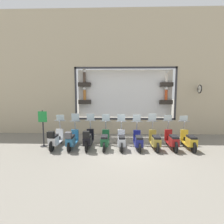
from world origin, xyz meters
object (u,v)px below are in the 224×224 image
(scooter_red_1, at_px, (172,140))
(scooter_green_5, at_px, (105,140))
(scooter_silver_4, at_px, (122,140))
(scooter_yellow_0, at_px, (189,141))
(scooter_black_6, at_px, (88,139))
(shop_sign_post, at_px, (43,127))
(scooter_white_8, at_px, (55,139))
(scooter_navy_3, at_px, (138,141))
(scooter_olive_2, at_px, (155,140))
(scooter_teal_7, at_px, (72,139))

(scooter_red_1, bearing_deg, scooter_green_5, 90.06)
(scooter_silver_4, bearing_deg, scooter_yellow_0, -89.96)
(scooter_yellow_0, xyz_separation_m, scooter_silver_4, (-0.00, 3.31, -0.01))
(scooter_green_5, distance_m, scooter_black_6, 0.83)
(scooter_green_5, bearing_deg, scooter_black_6, 93.70)
(scooter_silver_4, relative_size, shop_sign_post, 0.95)
(scooter_red_1, distance_m, scooter_white_8, 5.79)
(scooter_navy_3, bearing_deg, scooter_green_5, 89.89)
(scooter_red_1, bearing_deg, scooter_silver_4, 90.11)
(scooter_black_6, xyz_separation_m, shop_sign_post, (0.27, 2.36, 0.54))
(scooter_navy_3, relative_size, scooter_silver_4, 1.00)
(scooter_olive_2, bearing_deg, scooter_navy_3, 90.37)
(scooter_olive_2, relative_size, scooter_green_5, 1.00)
(scooter_white_8, bearing_deg, scooter_black_6, -89.80)
(scooter_olive_2, distance_m, shop_sign_post, 5.70)
(scooter_green_5, bearing_deg, scooter_olive_2, -89.95)
(scooter_green_5, bearing_deg, scooter_teal_7, 92.26)
(scooter_olive_2, distance_m, scooter_silver_4, 1.65)
(scooter_navy_3, relative_size, shop_sign_post, 0.95)
(scooter_teal_7, relative_size, shop_sign_post, 0.95)
(scooter_olive_2, xyz_separation_m, scooter_silver_4, (-0.00, 1.65, -0.01))
(scooter_black_6, bearing_deg, scooter_green_5, -86.30)
(scooter_black_6, bearing_deg, scooter_white_8, 90.20)
(scooter_red_1, bearing_deg, scooter_white_8, 90.62)
(scooter_teal_7, bearing_deg, scooter_black_6, -89.19)
(scooter_olive_2, height_order, shop_sign_post, shop_sign_post)
(scooter_yellow_0, distance_m, scooter_black_6, 4.96)
(scooter_olive_2, bearing_deg, scooter_green_5, 90.05)
(scooter_yellow_0, relative_size, scooter_silver_4, 1.01)
(scooter_olive_2, distance_m, scooter_navy_3, 0.83)
(scooter_olive_2, distance_m, scooter_teal_7, 4.14)
(scooter_red_1, xyz_separation_m, scooter_teal_7, (-0.07, 4.96, 0.02))
(scooter_black_6, xyz_separation_m, scooter_white_8, (-0.01, 1.65, -0.01))
(scooter_navy_3, bearing_deg, scooter_silver_4, 89.85)
(scooter_red_1, xyz_separation_m, scooter_navy_3, (-0.01, 1.65, -0.03))
(scooter_navy_3, height_order, shop_sign_post, shop_sign_post)
(scooter_olive_2, relative_size, scooter_navy_3, 1.01)
(scooter_silver_4, xyz_separation_m, shop_sign_post, (0.22, 4.01, 0.60))
(scooter_black_6, distance_m, shop_sign_post, 2.44)
(scooter_yellow_0, relative_size, scooter_olive_2, 1.00)
(scooter_silver_4, bearing_deg, scooter_black_6, 91.82)
(scooter_teal_7, bearing_deg, scooter_yellow_0, -89.34)
(scooter_yellow_0, distance_m, scooter_white_8, 6.62)
(scooter_yellow_0, bearing_deg, scooter_teal_7, 90.66)
(scooter_red_1, height_order, scooter_white_8, scooter_red_1)
(scooter_green_5, xyz_separation_m, shop_sign_post, (0.22, 3.19, 0.60))
(scooter_red_1, height_order, shop_sign_post, shop_sign_post)
(scooter_black_6, relative_size, scooter_teal_7, 1.01)
(scooter_black_6, bearing_deg, scooter_navy_3, -88.84)
(scooter_red_1, bearing_deg, scooter_black_6, 90.79)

